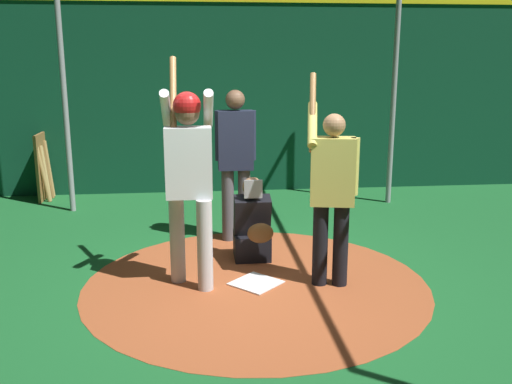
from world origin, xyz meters
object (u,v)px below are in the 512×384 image
(visitor, at_px, (332,188))
(catcher, at_px, (253,228))
(home_plate, at_px, (256,283))
(umpire, at_px, (236,157))
(baseball_0, at_px, (264,252))
(batter, at_px, (188,169))
(bat_rack, at_px, (45,167))

(visitor, bearing_deg, catcher, -128.07)
(home_plate, distance_m, umpire, 1.77)
(umpire, distance_m, baseball_0, 1.21)
(visitor, bearing_deg, batter, -84.29)
(catcher, height_order, bat_rack, bat_rack)
(batter, distance_m, catcher, 1.25)
(home_plate, relative_size, bat_rack, 0.40)
(batter, bearing_deg, umpire, 158.44)
(bat_rack, bearing_deg, catcher, 43.25)
(catcher, relative_size, baseball_0, 12.79)
(visitor, height_order, bat_rack, visitor)
(batter, height_order, umpire, batter)
(batter, relative_size, baseball_0, 30.09)
(home_plate, xyz_separation_m, catcher, (-0.72, 0.04, 0.36))
(batter, bearing_deg, baseball_0, 132.67)
(baseball_0, bearing_deg, catcher, -57.17)
(umpire, xyz_separation_m, bat_rack, (-2.48, -2.88, -0.55))
(batter, height_order, baseball_0, batter)
(batter, xyz_separation_m, visitor, (0.12, 1.37, -0.19))
(batter, height_order, visitor, batter)
(home_plate, xyz_separation_m, batter, (-0.05, -0.64, 1.17))
(catcher, distance_m, baseball_0, 0.37)
(batter, distance_m, visitor, 1.39)
(visitor, xyz_separation_m, bat_rack, (-3.99, -3.70, -0.50))
(home_plate, relative_size, catcher, 0.44)
(batter, bearing_deg, bat_rack, -148.91)
(batter, relative_size, visitor, 1.08)
(umpire, bearing_deg, baseball_0, 23.26)
(bat_rack, distance_m, baseball_0, 4.45)
(catcher, bearing_deg, baseball_0, 122.83)
(bat_rack, bearing_deg, visitor, 42.82)
(visitor, xyz_separation_m, baseball_0, (-0.88, -0.55, -0.95))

